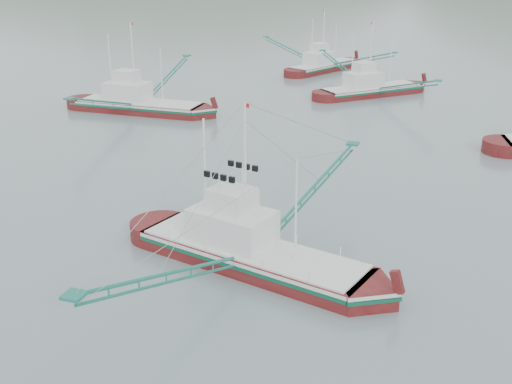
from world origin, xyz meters
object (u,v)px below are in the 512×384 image
(main_boat, at_px, (250,235))
(bg_boat_extra, at_px, (324,58))
(bg_boat_far, at_px, (372,79))
(bg_boat_left, at_px, (138,99))

(main_boat, distance_m, bg_boat_extra, 64.50)
(main_boat, relative_size, bg_boat_far, 1.26)
(bg_boat_left, xyz_separation_m, bg_boat_extra, (14.02, 32.18, 0.52))
(bg_boat_far, relative_size, bg_boat_extra, 0.99)
(bg_boat_left, bearing_deg, bg_boat_extra, 65.96)
(bg_boat_left, distance_m, bg_boat_extra, 35.11)
(bg_boat_far, bearing_deg, bg_boat_extra, 78.29)
(bg_boat_far, relative_size, bg_boat_left, 0.76)
(bg_boat_far, distance_m, bg_boat_extra, 17.69)
(bg_boat_left, relative_size, bg_boat_extra, 1.30)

